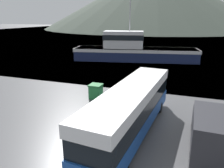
{
  "coord_description": "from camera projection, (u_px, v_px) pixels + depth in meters",
  "views": [
    {
      "loc": [
        1.5,
        -3.66,
        7.91
      ],
      "look_at": [
        -4.79,
        14.43,
        2.0
      ],
      "focal_mm": 35.0,
      "sensor_mm": 36.0,
      "label": 1
    }
  ],
  "objects": [
    {
      "name": "tour_bus",
      "position": [
        131.0,
        108.0,
        15.01
      ],
      "size": [
        3.55,
        12.69,
        3.39
      ],
      "rotation": [
        0.0,
        0.0,
        -0.08
      ],
      "color": "#194799",
      "rests_on": "ground"
    },
    {
      "name": "storage_bin",
      "position": [
        96.0,
        91.0,
        22.0
      ],
      "size": [
        1.25,
        1.22,
        1.45
      ],
      "color": "#287F3D",
      "rests_on": "ground"
    },
    {
      "name": "fishing_boat",
      "position": [
        132.0,
        50.0,
        40.93
      ],
      "size": [
        23.23,
        9.3,
        10.92
      ],
      "rotation": [
        0.0,
        0.0,
        4.91
      ],
      "color": "#19234C",
      "rests_on": "water_surface"
    },
    {
      "name": "delivery_van",
      "position": [
        209.0,
        130.0,
        13.19
      ],
      "size": [
        2.15,
        6.15,
        2.6
      ],
      "rotation": [
        0.0,
        0.0,
        -0.03
      ],
      "color": "#2D2D33",
      "rests_on": "ground"
    },
    {
      "name": "water_surface",
      "position": [
        187.0,
        31.0,
        131.58
      ],
      "size": [
        240.0,
        240.0,
        0.0
      ],
      "primitive_type": "plane",
      "color": "#475B6B",
      "rests_on": "ground"
    }
  ]
}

